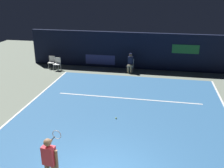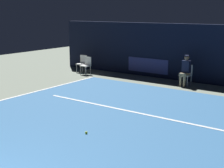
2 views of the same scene
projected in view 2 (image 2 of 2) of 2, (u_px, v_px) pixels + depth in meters
name	position (u px, v px, depth m)	size (l,w,h in m)	color
ground_plane	(102.00, 132.00, 8.83)	(30.92, 30.92, 0.00)	gray
court_surface	(102.00, 132.00, 8.83)	(9.79, 11.24, 0.01)	#336699
line_service	(140.00, 113.00, 10.38)	(7.63, 0.10, 0.01)	white
back_wall	(205.00, 54.00, 14.50)	(15.98, 0.33, 2.60)	black
line_judge_on_chair	(186.00, 70.00, 14.11)	(0.47, 0.55, 1.32)	white
courtside_chair_near	(82.00, 63.00, 17.30)	(0.47, 0.44, 0.88)	white
courtside_chair_far	(86.00, 64.00, 16.72)	(0.46, 0.44, 0.88)	white
tennis_ball	(86.00, 133.00, 8.66)	(0.07, 0.07, 0.07)	#CCE033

